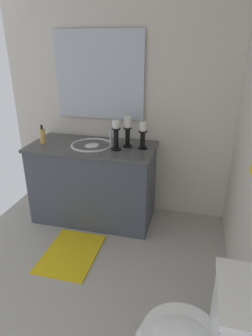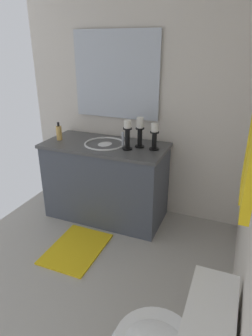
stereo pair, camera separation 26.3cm
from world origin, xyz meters
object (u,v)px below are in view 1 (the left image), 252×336
Objects in this scene: vanity_cabinet at (94,183)px; sink_basin at (92,149)px; candle_holder_mid at (116,134)px; candle_holder_tall at (143,135)px; candle_holder_short at (128,131)px; bath_mat at (71,253)px; mirror at (99,76)px; soap_bottle at (43,136)px.

sink_basin is at bearing 90.00° from vanity_cabinet.
candle_holder_mid is (0.06, 0.26, 0.54)m from vanity_cabinet.
candle_holder_tall is 0.88× the size of candle_holder_short.
candle_holder_mid is at bearing 155.39° from bath_mat.
vanity_cabinet is 2.02× the size of bath_mat.
candle_holder_mid reaches higher than bath_mat.
bath_mat is at bearing 0.00° from mirror.
soap_bottle reaches higher than bath_mat.
soap_bottle reaches higher than vanity_cabinet.
mirror is at bearing -142.59° from candle_holder_mid.
candle_holder_short reaches higher than bath_mat.
bath_mat is at bearing -24.61° from candle_holder_mid.
bath_mat is (0.62, -0.00, -0.74)m from sink_basin.
soap_bottle is (0.08, -0.97, -0.05)m from candle_holder_tall.
vanity_cabinet is 0.64m from candle_holder_short.
vanity_cabinet is at bearing -90.00° from sink_basin.
sink_basin is (0.00, 0.00, 0.36)m from vanity_cabinet.
mirror is (-0.28, -0.00, 0.65)m from sink_basin.
candle_holder_short is 0.13m from candle_holder_mid.
bath_mat is at bearing 39.94° from soap_bottle.
sink_basin is 1.43× the size of candle_holder_short.
mirror reaches higher than candle_holder_short.
soap_bottle is (0.05, -0.48, 0.47)m from vanity_cabinet.
sink_basin is at bearing -86.55° from candle_holder_tall.
vanity_cabinet is 0.71m from candle_holder_tall.
vanity_cabinet is 0.67m from soap_bottle.
soap_bottle is at bearing -90.74° from candle_holder_mid.
soap_bottle is 1.14m from bath_mat.
mirror is at bearing -117.32° from candle_holder_tall.
mirror is 0.79m from soap_bottle.
candle_holder_tall is at bearing 94.65° from soap_bottle.
sink_basin is at bearing 179.91° from bath_mat.
soap_bottle is at bearing -55.64° from mirror.
mirror reaches higher than bath_mat.
candle_holder_tall reaches higher than soap_bottle.
sink_basin is at bearing -102.88° from candle_holder_mid.
mirror is (-0.28, 0.00, 1.00)m from vanity_cabinet.
bath_mat is at bearing -0.09° from sink_basin.
sink_basin is 0.67× the size of bath_mat.
candle_holder_short reaches higher than candle_holder_tall.
sink_basin is at bearing -81.91° from candle_holder_short.
candle_holder_tall is (0.25, 0.49, -0.48)m from mirror.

